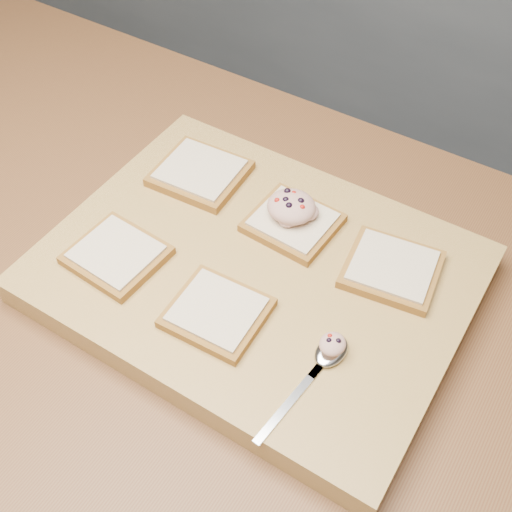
{
  "coord_description": "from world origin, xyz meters",
  "views": [
    {
      "loc": [
        0.27,
        -0.45,
        1.58
      ],
      "look_at": [
        -0.01,
        0.0,
        0.96
      ],
      "focal_mm": 45.0,
      "sensor_mm": 36.0,
      "label": 1
    }
  ],
  "objects": [
    {
      "name": "bread_far_center",
      "position": [
        -0.01,
        0.09,
        0.95
      ],
      "size": [
        0.12,
        0.11,
        0.02
      ],
      "color": "#925C25",
      "rests_on": "cutting_board"
    },
    {
      "name": "tuna_salad_dollop",
      "position": [
        -0.01,
        0.09,
        0.97
      ],
      "size": [
        0.07,
        0.06,
        0.03
      ],
      "color": "#DBA28C",
      "rests_on": "bread_far_center"
    },
    {
      "name": "island_counter",
      "position": [
        0.0,
        0.0,
        0.45
      ],
      "size": [
        2.0,
        0.8,
        0.9
      ],
      "color": "slate",
      "rests_on": "ground"
    },
    {
      "name": "cutting_board",
      "position": [
        -0.01,
        0.0,
        0.92
      ],
      "size": [
        0.53,
        0.41,
        0.04
      ],
      "primitive_type": "cube",
      "color": "tan",
      "rests_on": "island_counter"
    },
    {
      "name": "bread_far_right",
      "position": [
        0.14,
        0.08,
        0.95
      ],
      "size": [
        0.13,
        0.12,
        0.02
      ],
      "color": "#925C25",
      "rests_on": "cutting_board"
    },
    {
      "name": "bread_far_left",
      "position": [
        -0.17,
        0.1,
        0.95
      ],
      "size": [
        0.13,
        0.12,
        0.02
      ],
      "color": "#925C25",
      "rests_on": "cutting_board"
    },
    {
      "name": "spoon_salad",
      "position": [
        0.13,
        -0.06,
        0.96
      ],
      "size": [
        0.03,
        0.03,
        0.02
      ],
      "color": "#DBA28C",
      "rests_on": "spoon"
    },
    {
      "name": "back_counter",
      "position": [
        0.0,
        1.43,
        0.47
      ],
      "size": [
        3.6,
        0.62,
        0.94
      ],
      "color": "slate",
      "rests_on": "ground"
    },
    {
      "name": "bread_near_left",
      "position": [
        -0.17,
        -0.08,
        0.95
      ],
      "size": [
        0.12,
        0.11,
        0.02
      ],
      "color": "#925C25",
      "rests_on": "cutting_board"
    },
    {
      "name": "bread_near_center",
      "position": [
        -0.01,
        -0.09,
        0.95
      ],
      "size": [
        0.12,
        0.11,
        0.02
      ],
      "color": "#925C25",
      "rests_on": "cutting_board"
    },
    {
      "name": "spoon",
      "position": [
        0.13,
        -0.08,
        0.95
      ],
      "size": [
        0.04,
        0.17,
        0.01
      ],
      "color": "silver",
      "rests_on": "cutting_board"
    }
  ]
}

